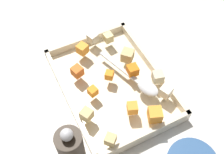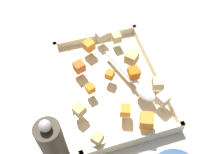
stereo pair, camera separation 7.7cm
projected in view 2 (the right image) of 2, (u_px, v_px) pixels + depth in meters
ground_plane at (119, 88)px, 0.81m from camera, size 4.00×4.00×0.00m
baking_dish at (112, 85)px, 0.81m from camera, size 0.38×0.28×0.04m
carrot_chunk_back_center at (79, 67)px, 0.79m from camera, size 0.04×0.04×0.03m
carrot_chunk_heap_top at (125, 111)px, 0.71m from camera, size 0.03×0.03×0.03m
carrot_chunk_corner_se at (134, 73)px, 0.78m from camera, size 0.03×0.03×0.03m
carrot_chunk_far_left at (89, 46)px, 0.84m from camera, size 0.04×0.04×0.03m
carrot_chunk_near_left at (147, 120)px, 0.69m from camera, size 0.04×0.04×0.03m
carrot_chunk_corner_sw at (110, 75)px, 0.78m from camera, size 0.03×0.03×0.02m
carrot_chunk_under_handle at (90, 88)px, 0.75m from camera, size 0.03×0.03×0.02m
potato_chunk_front_center at (79, 110)px, 0.71m from camera, size 0.04×0.04×0.03m
potato_chunk_mid_left at (132, 58)px, 0.81m from camera, size 0.05×0.05×0.03m
potato_chunk_corner_ne at (158, 83)px, 0.76m from camera, size 0.04×0.04×0.03m
potato_chunk_heap_side at (116, 37)px, 0.86m from camera, size 0.03×0.03×0.03m
potato_chunk_near_spoon at (97, 138)px, 0.66m from camera, size 0.04×0.04×0.03m
parsnip_chunk_near_right at (163, 99)px, 0.73m from camera, size 0.04×0.04×0.03m
parsnip_chunk_mid_right at (101, 36)px, 0.86m from camera, size 0.03×0.03×0.03m
serving_spoon at (142, 89)px, 0.75m from camera, size 0.22×0.09×0.02m
pepper_mill at (55, 149)px, 0.59m from camera, size 0.05×0.05×0.23m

